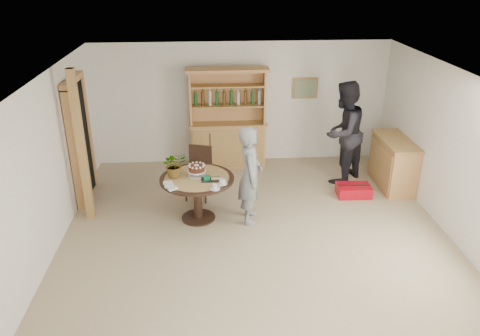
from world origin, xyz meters
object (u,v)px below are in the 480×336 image
teen_boy (250,175)px  adult_person (343,133)px  dining_table (197,186)px  sideboard (393,163)px  red_suitcase (353,190)px  hutch (228,134)px  dining_chair (199,169)px

teen_boy → adult_person: (1.88, 1.42, 0.17)m
dining_table → teen_boy: teen_boy is taller
sideboard → teen_boy: 3.01m
red_suitcase → adult_person: bearing=99.3°
teen_boy → red_suitcase: 2.22m
hutch → teen_boy: 2.34m
hutch → teen_boy: hutch is taller
teen_boy → sideboard: bearing=-63.4°
adult_person → red_suitcase: size_ratio=3.19×
sideboard → adult_person: size_ratio=0.64×
dining_chair → adult_person: (2.71, 0.49, 0.44)m
sideboard → adult_person: 1.10m
hutch → red_suitcase: hutch is taller
dining_chair → adult_person: 2.79m
adult_person → teen_boy: bearing=-5.8°
dining_table → dining_chair: dining_chair is taller
teen_boy → red_suitcase: teen_boy is taller
sideboard → red_suitcase: (-0.82, -0.34, -0.37)m
dining_table → sideboard: bearing=15.0°
sideboard → dining_table: size_ratio=1.05×
hutch → dining_table: hutch is taller
hutch → dining_table: bearing=-105.2°
teen_boy → adult_person: bearing=-47.6°
dining_table → teen_boy: (0.85, -0.10, 0.21)m
sideboard → red_suitcase: bearing=-157.4°
hutch → sideboard: bearing=-22.2°
hutch → dining_chair: (-0.58, -1.39, -0.15)m
hutch → dining_chair: 1.52m
dining_chair → red_suitcase: 2.84m
hutch → dining_chair: bearing=-112.6°
teen_boy → red_suitcase: (1.97, 0.73, -0.71)m
dining_chair → dining_table: bearing=-75.0°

